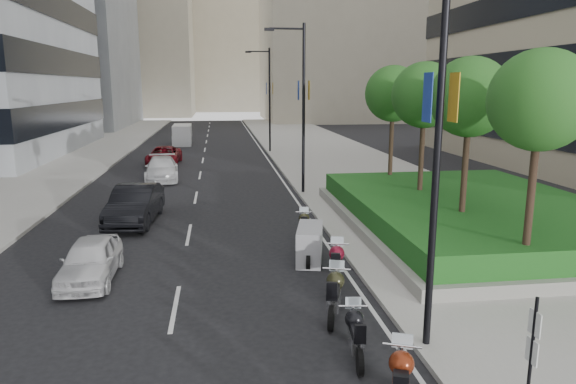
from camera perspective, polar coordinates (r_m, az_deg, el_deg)
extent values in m
cube|color=#9E9B93|center=(40.60, 5.48, 3.51)|extent=(10.00, 100.00, 0.15)
cube|color=#9E9B93|center=(41.25, -24.27, 2.66)|extent=(8.00, 100.00, 0.15)
cube|color=silver|center=(39.74, -2.00, 3.28)|extent=(0.12, 100.00, 0.01)
cube|color=silver|center=(39.57, -9.52, 3.09)|extent=(0.12, 100.00, 0.01)
cube|color=gray|center=(83.12, -25.50, 16.96)|extent=(22.00, 26.00, 30.00)
cube|color=#B7AD93|center=(92.64, 6.57, 19.20)|extent=(28.00, 24.00, 36.00)
cube|color=#B7AD93|center=(111.12, -17.70, 16.96)|extent=(26.00, 24.00, 34.00)
cube|color=#B7AD93|center=(129.80, -7.05, 17.46)|extent=(30.00, 24.00, 38.00)
cube|color=gray|center=(22.36, 19.77, -3.18)|extent=(10.00, 14.00, 0.40)
cube|color=#164E19|center=(22.22, 19.88, -1.69)|extent=(9.40, 13.40, 0.80)
cylinder|color=#332319|center=(16.09, 25.30, -1.20)|extent=(0.22, 0.22, 4.00)
sphere|color=#1A551B|center=(15.75, 26.23, 9.14)|extent=(2.80, 2.80, 2.80)
cylinder|color=#332319|center=(19.49, 18.98, 1.38)|extent=(0.22, 0.22, 4.00)
sphere|color=#1A551B|center=(19.21, 19.56, 9.91)|extent=(2.80, 2.80, 2.80)
cylinder|color=#332319|center=(23.08, 14.57, 3.16)|extent=(0.22, 0.22, 4.00)
sphere|color=#1A551B|center=(22.85, 14.95, 10.37)|extent=(2.80, 2.80, 2.80)
cylinder|color=#332319|center=(26.79, 11.35, 4.45)|extent=(0.22, 0.22, 4.00)
sphere|color=#1A551B|center=(26.59, 11.61, 10.66)|extent=(2.80, 2.80, 2.80)
cylinder|color=black|center=(11.16, 16.27, 4.39)|extent=(0.16, 0.16, 9.00)
cube|color=gold|center=(11.20, 17.92, 9.97)|extent=(0.02, 0.45, 1.00)
cube|color=navy|center=(10.97, 15.24, 10.09)|extent=(0.02, 0.45, 1.00)
cylinder|color=black|center=(27.52, 1.74, 8.94)|extent=(0.16, 0.16, 9.00)
cylinder|color=black|center=(27.50, -0.14, 17.70)|extent=(1.80, 0.10, 0.10)
cube|color=black|center=(27.39, -2.10, 17.61)|extent=(0.50, 0.22, 0.14)
cube|color=gold|center=(27.54, 2.34, 11.23)|extent=(0.02, 0.45, 1.00)
cube|color=navy|center=(27.44, 1.17, 11.23)|extent=(0.02, 0.45, 1.00)
cylinder|color=black|center=(45.36, -2.05, 10.03)|extent=(0.16, 0.16, 9.00)
cylinder|color=black|center=(45.35, -3.26, 15.33)|extent=(1.80, 0.10, 0.10)
cube|color=black|center=(45.28, -4.44, 15.25)|extent=(0.50, 0.22, 0.14)
cube|color=gold|center=(45.37, -1.70, 11.42)|extent=(0.02, 0.45, 1.00)
cube|color=navy|center=(45.31, -2.42, 11.42)|extent=(0.02, 0.45, 1.00)
cylinder|color=black|center=(9.84, 25.30, -17.26)|extent=(0.06, 0.06, 2.50)
cube|color=silver|center=(9.49, 25.73, -13.00)|extent=(0.02, 0.32, 0.42)
cube|color=silver|center=(9.70, 25.46, -15.70)|extent=(0.02, 0.32, 0.42)
cylinder|color=black|center=(10.84, 12.41, -19.24)|extent=(0.33, 0.61, 0.61)
sphere|color=#64200D|center=(10.13, 12.49, -18.09)|extent=(0.47, 0.47, 0.47)
cylinder|color=silver|center=(10.26, 12.58, -16.32)|extent=(0.69, 0.31, 0.05)
cylinder|color=black|center=(11.16, 8.00, -18.26)|extent=(0.18, 0.57, 0.56)
cylinder|color=black|center=(12.41, 7.06, -14.96)|extent=(0.18, 0.57, 0.56)
cube|color=silver|center=(11.67, 7.55, -15.96)|extent=(0.37, 0.79, 0.38)
sphere|color=black|center=(11.78, 7.40, -13.83)|extent=(0.43, 0.43, 0.43)
cube|color=black|center=(11.30, 7.77, -15.30)|extent=(0.34, 0.70, 0.14)
cylinder|color=silver|center=(11.92, 7.28, -12.47)|extent=(0.66, 0.13, 0.04)
cylinder|color=black|center=(12.83, 4.82, -13.81)|extent=(0.31, 0.63, 0.62)
cylinder|color=black|center=(14.29, 5.45, -11.07)|extent=(0.31, 0.63, 0.62)
cube|color=silver|center=(13.45, 5.14, -11.79)|extent=(0.55, 0.90, 0.42)
sphere|color=black|center=(13.60, 5.30, -9.77)|extent=(0.48, 0.48, 0.48)
cube|color=black|center=(13.04, 5.05, -11.02)|extent=(0.50, 0.80, 0.16)
cylinder|color=silver|center=(13.78, 5.42, -8.50)|extent=(0.72, 0.28, 0.05)
cylinder|color=black|center=(14.87, 5.24, -10.14)|extent=(0.28, 0.63, 0.62)
cylinder|color=black|center=(16.36, 5.45, -8.07)|extent=(0.28, 0.63, 0.62)
cube|color=silver|center=(15.51, 5.36, -8.53)|extent=(0.51, 0.90, 0.42)
sphere|color=maroon|center=(15.69, 5.43, -6.82)|extent=(0.48, 0.48, 0.48)
cube|color=black|center=(15.12, 5.34, -7.79)|extent=(0.47, 0.80, 0.16)
cylinder|color=silver|center=(15.88, 5.48, -5.76)|extent=(0.73, 0.24, 0.05)
cylinder|color=black|center=(16.76, 2.30, -7.59)|extent=(0.24, 0.60, 0.59)
cylinder|color=black|center=(18.20, 2.55, -6.01)|extent=(0.24, 0.60, 0.59)
cube|color=gray|center=(17.38, 2.44, -5.76)|extent=(1.23, 2.12, 1.19)
cylinder|color=black|center=(19.12, 1.82, -5.16)|extent=(0.20, 0.57, 0.56)
cylinder|color=black|center=(20.52, 1.78, -3.98)|extent=(0.20, 0.57, 0.56)
cube|color=silver|center=(19.73, 1.80, -4.16)|extent=(0.39, 0.81, 0.38)
sphere|color=#282816|center=(19.93, 1.80, -2.97)|extent=(0.44, 0.44, 0.44)
cube|color=black|center=(19.39, 1.81, -3.55)|extent=(0.36, 0.71, 0.15)
cylinder|color=silver|center=(20.12, 1.80, -2.24)|extent=(0.67, 0.15, 0.05)
imported|color=silver|center=(16.84, -21.09, -7.05)|extent=(1.57, 3.80, 1.29)
imported|color=black|center=(23.13, -16.64, -1.33)|extent=(2.04, 4.99, 1.61)
imported|color=silver|center=(33.32, -13.85, 2.54)|extent=(2.38, 5.05, 1.42)
imported|color=maroon|center=(39.79, -13.62, 3.95)|extent=(2.47, 4.99, 1.36)
cube|color=white|center=(53.28, -11.65, 6.26)|extent=(1.90, 4.73, 1.97)
cube|color=white|center=(51.56, -11.76, 5.56)|extent=(1.81, 1.17, 1.03)
cylinder|color=black|center=(51.73, -12.57, 5.33)|extent=(0.23, 0.66, 0.66)
cylinder|color=black|center=(51.63, -10.91, 5.39)|extent=(0.23, 0.66, 0.66)
cylinder|color=black|center=(54.89, -12.31, 5.70)|extent=(0.23, 0.66, 0.66)
cylinder|color=black|center=(54.79, -10.74, 5.75)|extent=(0.23, 0.66, 0.66)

